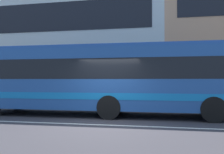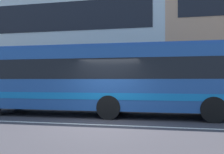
# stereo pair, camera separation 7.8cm
# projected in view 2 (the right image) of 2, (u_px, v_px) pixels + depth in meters

# --- Properties ---
(ground_plane) EXTENTS (160.00, 160.00, 0.00)m
(ground_plane) POSITION_uv_depth(u_px,v_px,m) (100.00, 125.00, 9.32)
(ground_plane) COLOR #39363A
(lane_centre_line) EXTENTS (60.00, 0.16, 0.01)m
(lane_centre_line) POSITION_uv_depth(u_px,v_px,m) (100.00, 125.00, 9.32)
(lane_centre_line) COLOR silver
(lane_centre_line) RESTS_ON ground_plane
(apartment_block_left) EXTENTS (22.52, 10.63, 11.58)m
(apartment_block_left) POSITION_uv_depth(u_px,v_px,m) (54.00, 40.00, 26.27)
(apartment_block_left) COLOR silver
(apartment_block_left) RESTS_ON ground_plane
(transit_bus) EXTENTS (11.72, 2.78, 3.19)m
(transit_bus) POSITION_uv_depth(u_px,v_px,m) (99.00, 77.00, 11.97)
(transit_bus) COLOR #1F4A8F
(transit_bus) RESTS_ON ground_plane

